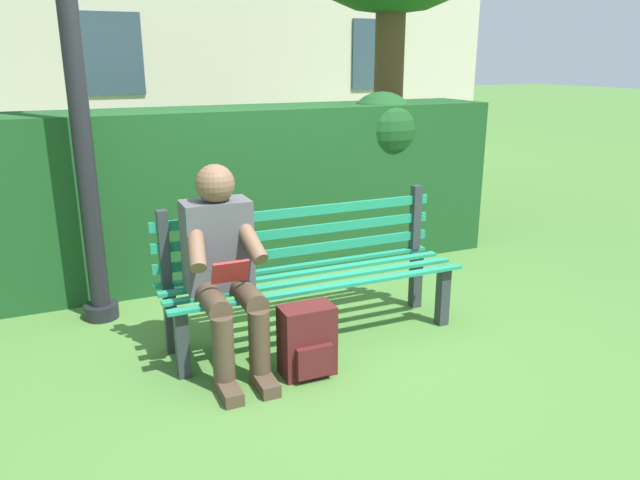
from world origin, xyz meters
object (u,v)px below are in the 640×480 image
Objects in this scene: person_seated at (223,264)px; lamp_post at (72,45)px; park_bench at (309,268)px; backpack at (307,341)px.

person_seated is 1.64m from lamp_post.
lamp_post is at bearing -57.25° from person_seated.
park_bench is at bearing 146.96° from lamp_post.
park_bench is 1.63× the size of person_seated.
park_bench is 4.64× the size of backpack.
lamp_post reaches higher than backpack.
backpack is at bearing 127.90° from lamp_post.
lamp_post is at bearing -33.04° from park_bench.
lamp_post reaches higher than park_bench.
person_seated is 0.37× the size of lamp_post.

